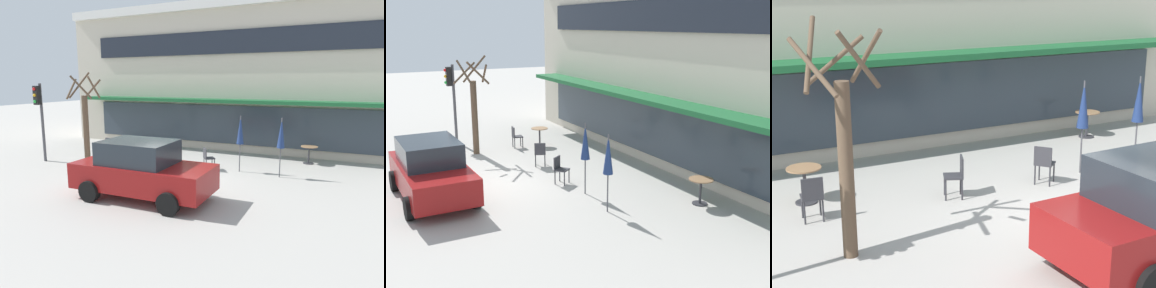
% 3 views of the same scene
% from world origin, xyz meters
% --- Properties ---
extents(ground_plane, '(80.00, 80.00, 0.00)m').
position_xyz_m(ground_plane, '(0.00, 0.00, 0.00)').
color(ground_plane, '#ADA8A0').
extents(building_facade, '(18.71, 9.10, 7.43)m').
position_xyz_m(building_facade, '(0.00, 9.97, 3.71)').
color(building_facade, beige).
rests_on(building_facade, ground).
extents(cafe_table_near_wall, '(0.70, 0.70, 0.76)m').
position_xyz_m(cafe_table_near_wall, '(-4.19, 3.47, 0.52)').
color(cafe_table_near_wall, '#333338').
rests_on(cafe_table_near_wall, ground).
extents(cafe_table_streetside, '(0.70, 0.70, 0.76)m').
position_xyz_m(cafe_table_streetside, '(4.31, 4.89, 0.52)').
color(cafe_table_streetside, '#333338').
rests_on(cafe_table_streetside, ground).
extents(patio_umbrella_green_folded, '(0.28, 0.28, 2.20)m').
position_xyz_m(patio_umbrella_green_folded, '(2.02, 2.35, 1.63)').
color(patio_umbrella_green_folded, '#4C4C51').
rests_on(patio_umbrella_green_folded, ground).
extents(patio_umbrella_cream_folded, '(0.28, 0.28, 2.20)m').
position_xyz_m(patio_umbrella_cream_folded, '(3.59, 2.21, 1.63)').
color(patio_umbrella_cream_folded, '#4C4C51').
rests_on(patio_umbrella_cream_folded, ground).
extents(cafe_chair_0, '(0.52, 0.52, 0.89)m').
position_xyz_m(cafe_chair_0, '(-1.32, 2.28, 0.53)').
color(cafe_chair_0, '#333338').
rests_on(cafe_chair_0, ground).
extents(cafe_chair_1, '(0.56, 0.56, 0.89)m').
position_xyz_m(cafe_chair_1, '(0.76, 2.09, 0.53)').
color(cafe_chair_1, '#333338').
rests_on(cafe_chair_1, ground).
extents(cafe_chair_2, '(0.44, 0.44, 0.89)m').
position_xyz_m(cafe_chair_2, '(-4.30, 2.43, 0.53)').
color(cafe_chair_2, '#333338').
rests_on(cafe_chair_2, ground).
extents(parked_sedan, '(4.24, 2.09, 1.76)m').
position_xyz_m(parked_sedan, '(0.30, -1.87, 0.88)').
color(parked_sedan, maroon).
rests_on(parked_sedan, ground).
extents(street_tree, '(1.30, 1.35, 3.87)m').
position_xyz_m(street_tree, '(-4.15, 0.70, 1.80)').
color(street_tree, brown).
rests_on(street_tree, ground).
extents(traffic_light_pole, '(0.26, 0.44, 3.40)m').
position_xyz_m(traffic_light_pole, '(-6.34, 0.33, 2.30)').
color(traffic_light_pole, '#47474C').
rests_on(traffic_light_pole, ground).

